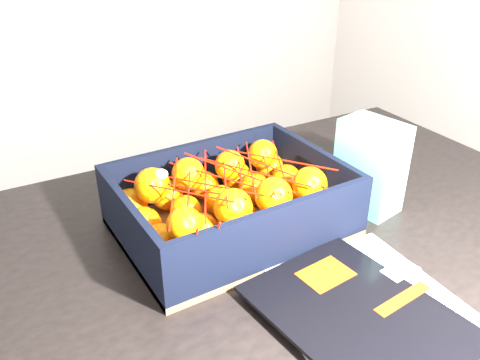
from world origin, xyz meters
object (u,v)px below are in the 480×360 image
magazine_stack (367,312)px  produce_crate (231,211)px  retail_carton (370,166)px  table (272,283)px

magazine_stack → produce_crate: size_ratio=0.85×
retail_carton → magazine_stack: bearing=-142.8°
produce_crate → retail_carton: (0.25, -0.07, 0.05)m
table → retail_carton: bearing=-0.7°
table → magazine_stack: magazine_stack is taller
produce_crate → retail_carton: size_ratio=2.21×
table → magazine_stack: bearing=-89.8°
magazine_stack → retail_carton: (0.21, 0.22, 0.07)m
retail_carton → table: bearing=169.7°
table → produce_crate: 0.16m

